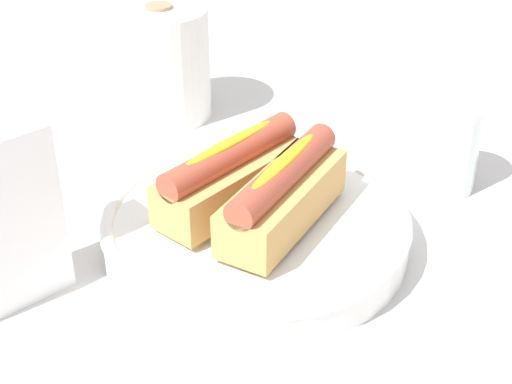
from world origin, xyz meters
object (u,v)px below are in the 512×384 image
at_px(water_glass, 443,150).
at_px(paper_towel_roll, 162,63).
at_px(serving_bowl, 256,227).
at_px(hotdog_back, 231,175).
at_px(hotdog_front, 283,194).

distance_m(water_glass, paper_towel_roll, 0.34).
distance_m(serving_bowl, paper_towel_roll, 0.29).
bearing_deg(water_glass, paper_towel_roll, 109.51).
distance_m(hotdog_back, water_glass, 0.23).
distance_m(hotdog_back, paper_towel_roll, 0.27).
height_order(hotdog_front, hotdog_back, same).
bearing_deg(water_glass, hotdog_front, 175.17).
bearing_deg(hotdog_back, serving_bowl, -77.11).
bearing_deg(hotdog_front, water_glass, -4.83).
bearing_deg(water_glass, hotdog_back, 161.80).
bearing_deg(hotdog_front, hotdog_back, 102.89).
relative_size(hotdog_front, hotdog_back, 1.02).
height_order(serving_bowl, hotdog_front, hotdog_front).
xyz_separation_m(hotdog_front, hotdog_back, (-0.01, 0.05, 0.00)).
xyz_separation_m(serving_bowl, water_glass, (0.21, -0.04, 0.02)).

